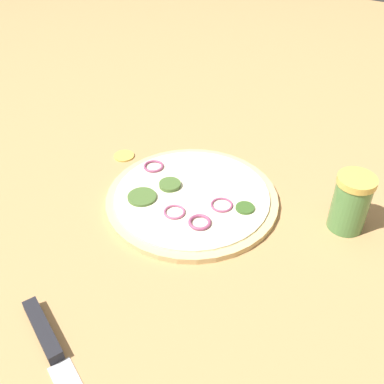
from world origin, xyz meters
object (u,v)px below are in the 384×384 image
object	(u,v)px
spice_jar	(351,203)
loose_cap	(124,155)
knife	(54,354)
pizza	(191,198)

from	to	relation	value
spice_jar	loose_cap	distance (m)	0.47
knife	loose_cap	world-z (taller)	knife
knife	loose_cap	bearing A→B (deg)	141.56
knife	spice_jar	bearing A→B (deg)	85.25
pizza	spice_jar	xyz separation A→B (m)	(-0.08, 0.27, 0.05)
knife	loose_cap	xyz separation A→B (m)	(-0.42, -0.21, -0.00)
pizza	knife	xyz separation A→B (m)	(0.37, 0.01, -0.00)
pizza	loose_cap	size ratio (longest dim) A/B	7.43
pizza	loose_cap	xyz separation A→B (m)	(-0.05, -0.20, -0.00)
pizza	spice_jar	world-z (taller)	spice_jar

